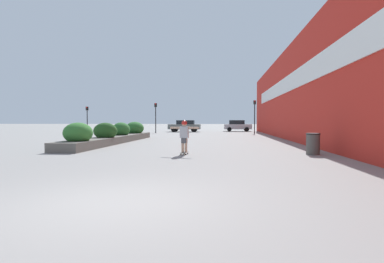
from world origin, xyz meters
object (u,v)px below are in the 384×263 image
object	(u,v)px
trash_bin	(313,144)
traffic_light_right	(255,111)
skateboarder	(184,133)
traffic_light_far_left	(87,115)
car_center_left	(237,126)
traffic_light_left	(156,113)
car_leftmost	(185,126)
car_center_right	(313,126)
skateboard	(184,153)

from	to	relation	value
trash_bin	traffic_light_right	world-z (taller)	traffic_light_right
skateboarder	traffic_light_far_left	distance (m)	27.49
car_center_left	traffic_light_left	xyz separation A→B (m)	(-10.00, -7.35, 1.62)
skateboarder	car_leftmost	distance (m)	27.47
traffic_light_right	traffic_light_far_left	xyz separation A→B (m)	(-20.38, 0.22, -0.37)
car_leftmost	traffic_light_right	size ratio (longest dim) A/B	1.11
skateboarder	car_leftmost	xyz separation A→B (m)	(-3.49, 27.25, -0.09)
trash_bin	traffic_light_right	distance (m)	22.29
skateboarder	car_leftmost	bearing A→B (deg)	109.52
skateboarder	trash_bin	bearing A→B (deg)	17.64
trash_bin	car_center_right	world-z (taller)	car_center_right
traffic_light_right	skateboard	bearing A→B (deg)	-103.05
traffic_light_far_left	trash_bin	bearing A→B (deg)	-47.48
car_center_right	traffic_light_right	world-z (taller)	traffic_light_right
skateboard	traffic_light_left	size ratio (longest dim) A/B	0.18
skateboard	traffic_light_right	xyz separation A→B (m)	(5.26, 22.70, 2.51)
skateboard	trash_bin	world-z (taller)	trash_bin
skateboard	traffic_light_far_left	size ratio (longest dim) A/B	0.20
skateboard	skateboarder	bearing A→B (deg)	-167.77
car_center_right	skateboarder	bearing A→B (deg)	-25.04
trash_bin	traffic_light_far_left	size ratio (longest dim) A/B	0.28
car_leftmost	car_center_left	bearing A→B (deg)	-70.54
skateboard	traffic_light_far_left	bearing A→B (deg)	135.64
trash_bin	traffic_light_far_left	xyz separation A→B (m)	(-20.54, 22.40, 1.76)
skateboard	trash_bin	distance (m)	5.46
skateboard	traffic_light_right	size ratio (longest dim) A/B	0.17
car_center_right	car_center_left	bearing A→B (deg)	-90.00
trash_bin	skateboard	bearing A→B (deg)	-174.59
skateboard	car_leftmost	bearing A→B (deg)	109.52
car_center_right	traffic_light_left	world-z (taller)	traffic_light_left
traffic_light_left	traffic_light_right	xyz separation A→B (m)	(11.63, 0.28, 0.16)
traffic_light_right	skateboarder	bearing A→B (deg)	-103.05
car_leftmost	traffic_light_right	bearing A→B (deg)	-117.51
car_leftmost	traffic_light_right	xyz separation A→B (m)	(8.75, -4.55, 1.76)
traffic_light_right	traffic_light_far_left	bearing A→B (deg)	179.38
skateboarder	traffic_light_left	xyz separation A→B (m)	(-6.37, 22.42, 1.51)
skateboard	car_center_left	bearing A→B (deg)	95.27
car_center_right	traffic_light_right	xyz separation A→B (m)	(-8.65, -7.07, 1.82)
car_leftmost	traffic_light_left	distance (m)	5.85
skateboarder	traffic_light_far_left	world-z (taller)	traffic_light_far_left
car_center_left	car_center_right	distance (m)	10.28
car_center_right	traffic_light_far_left	distance (m)	29.86
traffic_light_far_left	car_center_left	bearing A→B (deg)	20.06
skateboarder	traffic_light_right	world-z (taller)	traffic_light_right
skateboarder	car_center_left	xyz separation A→B (m)	(3.63, 29.77, -0.11)
traffic_light_right	car_leftmost	bearing A→B (deg)	152.49
skateboard	car_center_left	distance (m)	30.00
traffic_light_far_left	traffic_light_right	bearing A→B (deg)	-0.62
trash_bin	car_center_right	distance (m)	30.46
skateboard	skateboarder	size ratio (longest dim) A/B	0.48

